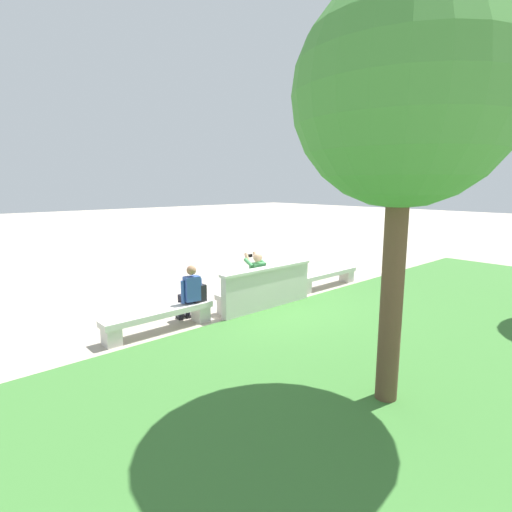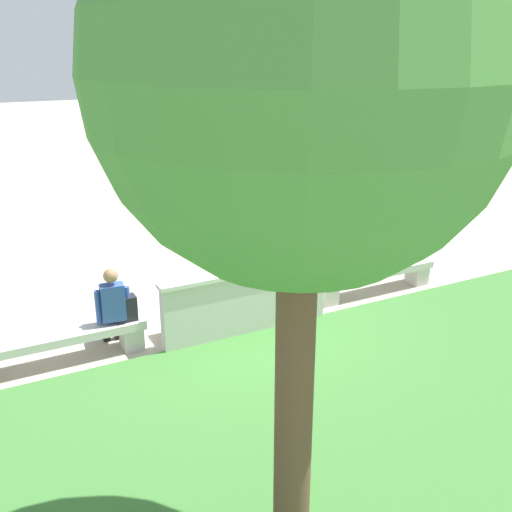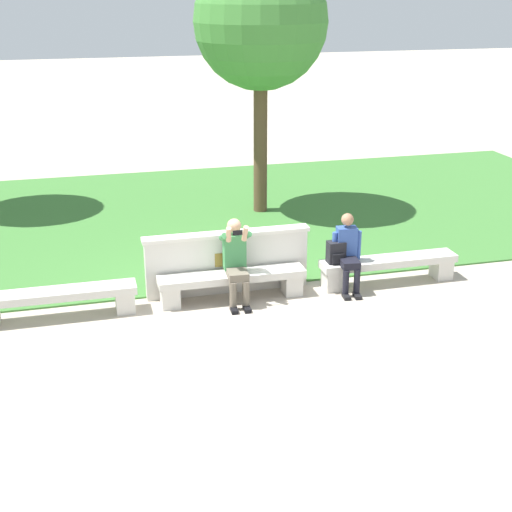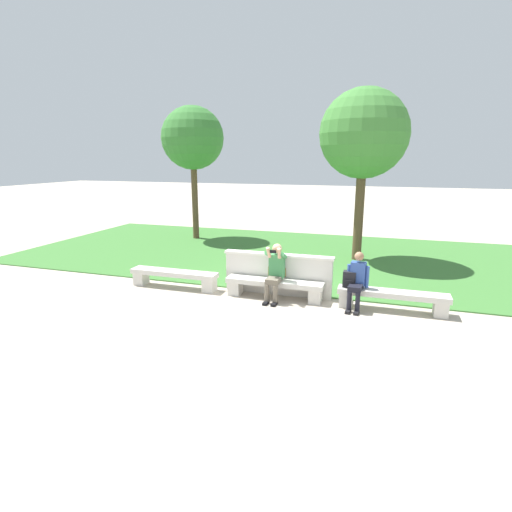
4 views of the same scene
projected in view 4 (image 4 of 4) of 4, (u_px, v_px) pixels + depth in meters
The scene contains 11 objects.
ground_plane at pixel (274, 298), 9.49m from camera, with size 80.00×80.00×0.00m, color #B2A593.
grass_strip at pixel (308, 256), 13.54m from camera, with size 19.62×8.00×0.03m, color #3D7533.
bench_main at pixel (174, 276), 10.19m from camera, with size 2.32×0.40×0.45m.
bench_near at pixel (274, 286), 9.41m from camera, with size 2.32×0.40×0.45m.
bench_mid at pixel (392, 297), 8.64m from camera, with size 2.32×0.40×0.45m.
backrest_wall_with_plaque at pixel (278, 274), 9.68m from camera, with size 2.68×0.24×1.01m.
person_photographer at pixel (275, 269), 9.23m from camera, with size 0.49×0.74×1.32m.
person_distant at pixel (357, 279), 8.71m from camera, with size 0.48×0.70×1.26m.
backpack at pixel (349, 279), 8.84m from camera, with size 0.28×0.24×0.43m.
tree_behind_wall at pixel (364, 135), 12.11m from camera, with size 2.71×2.71×5.31m.
tree_left_background at pixel (193, 139), 15.52m from camera, with size 2.43×2.43×5.21m.
Camera 4 is at (2.30, -8.68, 3.25)m, focal length 28.00 mm.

